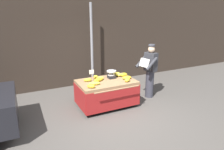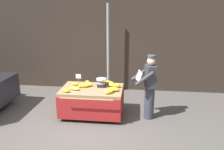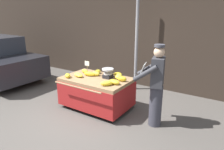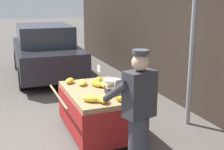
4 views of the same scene
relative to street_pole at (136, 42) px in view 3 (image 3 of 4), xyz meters
The scene contains 18 objects.
ground_plane 2.93m from the street_pole, 96.45° to the right, with size 60.00×60.00×0.00m, color #514C47.
back_wall 0.67m from the street_pole, 117.42° to the left, with size 16.00×0.24×3.46m, color #332821.
street_pole is the anchor object (origin of this frame).
banana_cart 1.92m from the street_pole, 97.49° to the right, with size 1.65×1.24×0.78m.
weighing_scale 1.63m from the street_pole, 89.45° to the right, with size 0.28×0.28×0.23m.
price_sign 1.72m from the street_pole, 111.74° to the right, with size 0.14×0.01×0.34m.
banana_bunch_0 1.57m from the street_pole, 106.93° to the right, with size 0.13×0.21×0.10m, color yellow.
banana_bunch_1 2.28m from the street_pole, 112.06° to the right, with size 0.13×0.22×0.10m, color gold.
banana_bunch_2 1.74m from the street_pole, 74.78° to the right, with size 0.12×0.22×0.12m, color gold.
banana_bunch_3 1.71m from the street_pole, 102.53° to the right, with size 0.13×0.22×0.10m, color yellow.
banana_bunch_4 1.82m from the street_pole, 105.49° to the right, with size 0.12×0.30×0.11m, color gold.
banana_bunch_5 1.44m from the street_pole, 83.74° to the right, with size 0.13×0.22×0.10m, color gold.
banana_bunch_6 1.79m from the street_pole, 115.81° to the right, with size 0.12×0.22×0.09m, color gold.
banana_bunch_7 1.60m from the street_pole, 79.39° to the right, with size 0.17×0.26×0.12m, color yellow.
banana_bunch_8 1.96m from the street_pole, 78.21° to the right, with size 0.15×0.28×0.10m, color gold.
banana_bunch_9 2.11m from the street_pole, 81.69° to the right, with size 0.14×0.26×0.10m, color yellow.
banana_bunch_10 2.06m from the street_pole, 109.15° to the right, with size 0.15×0.29×0.09m, color yellow.
vendor_person 2.20m from the street_pole, 52.43° to the right, with size 0.66×0.61×1.71m.
Camera 3 is at (2.92, -2.89, 2.29)m, focal length 32.67 mm.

